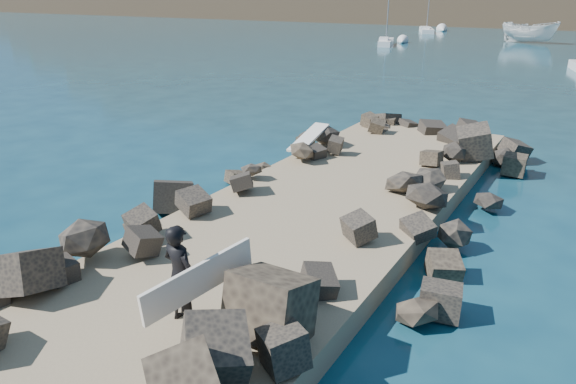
% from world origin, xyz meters
% --- Properties ---
extents(ground, '(800.00, 800.00, 0.00)m').
position_xyz_m(ground, '(0.00, 0.00, 0.00)').
color(ground, '#0F384C').
rests_on(ground, ground).
extents(jetty, '(6.00, 26.00, 0.60)m').
position_xyz_m(jetty, '(0.00, -2.00, 0.30)').
color(jetty, '#8C7759').
rests_on(jetty, ground).
extents(riprap_left, '(2.60, 22.00, 1.00)m').
position_xyz_m(riprap_left, '(-2.90, -1.50, 0.50)').
color(riprap_left, black).
rests_on(riprap_left, ground).
extents(riprap_right, '(2.60, 22.00, 1.00)m').
position_xyz_m(riprap_right, '(2.90, -1.50, 0.50)').
color(riprap_right, black).
rests_on(riprap_right, ground).
extents(surfboard_resting, '(0.69, 2.36, 0.08)m').
position_xyz_m(surfboard_resting, '(-2.68, 4.80, 1.04)').
color(surfboard_resting, white).
rests_on(surfboard_resting, riprap_left).
extents(boat_imported, '(7.45, 4.05, 2.73)m').
position_xyz_m(boat_imported, '(-3.39, 62.91, 1.36)').
color(boat_imported, silver).
rests_on(boat_imported, ground).
extents(surfer_with_board, '(1.07, 2.29, 1.87)m').
position_xyz_m(surfer_with_board, '(0.58, -5.39, 1.54)').
color(surfer_with_board, black).
rests_on(surfer_with_board, jetty).
extents(sailboat_a, '(3.31, 6.71, 7.99)m').
position_xyz_m(sailboat_a, '(-17.87, 50.91, 0.35)').
color(sailboat_a, white).
rests_on(sailboat_a, ground).
extents(sailboat_e, '(4.72, 8.40, 9.88)m').
position_xyz_m(sailboat_e, '(-20.17, 74.25, 0.35)').
color(sailboat_e, white).
rests_on(sailboat_e, ground).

